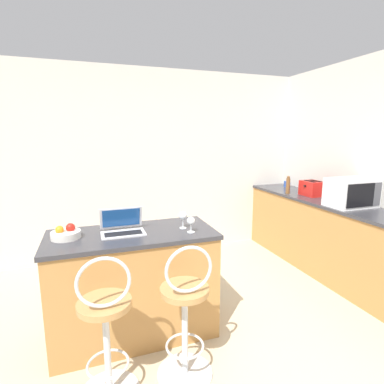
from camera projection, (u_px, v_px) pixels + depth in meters
wall_back at (139, 165)px, 4.17m from camera, size 12.00×0.06×2.60m
breakfast_bar at (134, 284)px, 2.54m from camera, size 1.36×0.63×0.92m
counter_right at (341, 242)px, 3.53m from camera, size 0.58×3.13×0.92m
bar_stool_near at (106, 332)px, 1.90m from camera, size 0.40×0.40×1.01m
bar_stool_far at (185, 316)px, 2.07m from camera, size 0.40×0.40×1.01m
laptop at (122, 226)px, 2.46m from camera, size 0.35×0.24×0.20m
microwave at (352, 192)px, 3.34m from camera, size 0.52×0.33×0.32m
toaster at (312, 188)px, 3.96m from camera, size 0.24×0.27×0.20m
wine_glass_tall at (191, 222)px, 2.45m from camera, size 0.07×0.07×0.13m
pepper_mill at (288, 185)px, 4.09m from camera, size 0.05×0.05×0.25m
wine_glass_short at (183, 216)px, 2.56m from camera, size 0.07×0.07×0.15m
fruit_bowl at (66, 233)px, 2.33m from camera, size 0.22×0.22×0.11m
mug_blue at (287, 184)px, 4.65m from camera, size 0.09×0.08×0.09m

